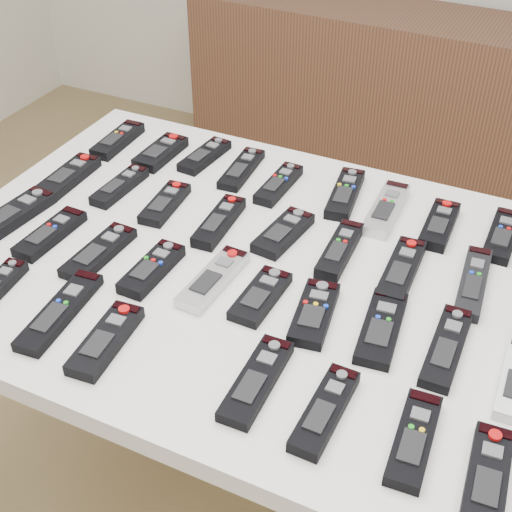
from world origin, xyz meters
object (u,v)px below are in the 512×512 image
at_px(remote_6, 386,209).
at_px(remote_17, 473,283).
at_px(remote_11, 120,186).
at_px(remote_21, 99,252).
at_px(remote_15, 340,250).
at_px(remote_31, 60,311).
at_px(table, 256,288).
at_px(remote_10, 69,176).
at_px(remote_27, 447,347).
at_px(remote_23, 213,279).
at_px(remote_14, 283,233).
at_px(remote_36, 487,478).
at_px(remote_1, 161,152).
at_px(remote_20, 50,234).
at_px(remote_12, 165,204).
at_px(sideboard, 371,100).
at_px(remote_0, 118,140).
at_px(remote_22, 152,269).
at_px(remote_8, 502,236).
at_px(remote_5, 345,194).
at_px(remote_3, 242,169).
at_px(remote_35, 414,439).
at_px(remote_25, 314,313).
at_px(remote_26, 381,328).
at_px(remote_16, 401,271).
at_px(remote_19, 14,214).
at_px(remote_33, 257,380).
at_px(remote_13, 219,222).
at_px(remote_34, 325,411).
at_px(remote_2, 205,156).
at_px(remote_32, 106,340).
at_px(remote_24, 261,296).
at_px(remote_7, 439,225).

bearing_deg(remote_6, remote_17, -38.75).
height_order(remote_11, remote_21, remote_11).
distance_m(remote_15, remote_31, 0.53).
bearing_deg(table, remote_10, 169.51).
xyz_separation_m(remote_15, remote_27, (0.25, -0.17, -0.00)).
height_order(table, remote_23, remote_23).
xyz_separation_m(remote_14, remote_36, (0.48, -0.40, 0.00)).
bearing_deg(remote_1, remote_20, -92.59).
distance_m(remote_12, remote_31, 0.37).
height_order(sideboard, remote_20, remote_20).
height_order(remote_0, remote_22, same).
relative_size(remote_8, remote_15, 0.98).
bearing_deg(remote_5, remote_6, -18.75).
bearing_deg(remote_3, remote_11, -142.60).
xyz_separation_m(sideboard, remote_35, (0.66, -1.93, 0.42)).
distance_m(remote_25, remote_26, 0.12).
bearing_deg(remote_6, remote_16, -66.66).
bearing_deg(remote_16, remote_14, 174.06).
xyz_separation_m(remote_6, remote_15, (-0.04, -0.18, 0.00)).
bearing_deg(sideboard, remote_19, -96.66).
distance_m(remote_27, remote_33, 0.32).
bearing_deg(remote_25, remote_31, -164.06).
distance_m(remote_5, remote_12, 0.39).
distance_m(table, remote_3, 0.35).
bearing_deg(remote_36, remote_21, 162.14).
bearing_deg(remote_23, remote_13, 117.51).
bearing_deg(remote_15, remote_6, 75.10).
xyz_separation_m(remote_21, remote_23, (0.24, 0.02, 0.00)).
relative_size(remote_8, remote_34, 1.00).
bearing_deg(remote_34, remote_2, 132.96).
bearing_deg(remote_5, remote_2, 169.54).
xyz_separation_m(remote_5, remote_20, (-0.48, -0.39, -0.00)).
bearing_deg(remote_12, table, -24.85).
xyz_separation_m(remote_11, remote_34, (0.63, -0.39, 0.00)).
relative_size(remote_10, remote_11, 1.05).
bearing_deg(remote_20, remote_35, -10.95).
xyz_separation_m(remote_2, remote_32, (0.15, -0.61, 0.00)).
xyz_separation_m(remote_1, remote_16, (0.64, -0.19, 0.00)).
bearing_deg(remote_10, remote_32, -47.65).
bearing_deg(remote_0, remote_1, -5.03).
xyz_separation_m(table, remote_32, (-0.13, -0.30, 0.07)).
distance_m(remote_22, remote_31, 0.19).
xyz_separation_m(table, remote_22, (-0.16, -0.11, 0.07)).
relative_size(remote_14, remote_24, 1.05).
distance_m(remote_3, remote_12, 0.21).
bearing_deg(remote_11, remote_0, 127.80).
relative_size(remote_7, remote_14, 1.03).
distance_m(remote_1, remote_3, 0.21).
xyz_separation_m(remote_1, remote_25, (0.54, -0.37, -0.00)).
relative_size(remote_26, remote_34, 1.04).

